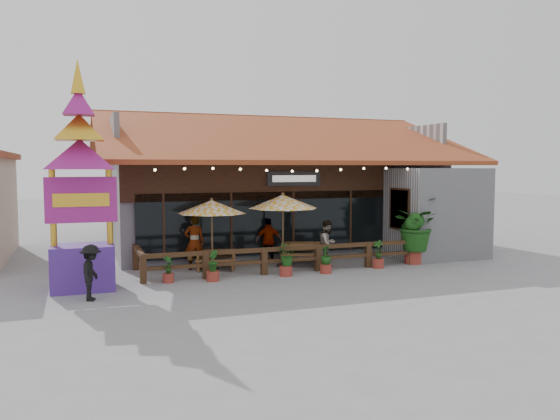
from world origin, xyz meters
name	(u,v)px	position (x,y,z in m)	size (l,w,h in m)	color
ground	(325,267)	(0.00, 0.00, 0.00)	(100.00, 100.00, 0.00)	gray
restaurant_building	(271,197)	(0.26, 6.61, 2.21)	(15.50, 14.73, 6.09)	silver
patio_railing	(269,255)	(-2.25, -0.27, 0.61)	(10.00, 2.60, 0.92)	#442A18
umbrella_left	(212,207)	(-3.95, 0.92, 2.24)	(3.15, 3.15, 2.57)	brown
umbrella_right	(283,202)	(-1.35, 0.75, 2.37)	(2.95, 2.95, 2.72)	brown
picnic_table_left	(216,257)	(-3.80, 1.00, 0.46)	(1.70, 1.56, 0.69)	brown
picnic_table_right	(304,250)	(-0.50, 0.73, 0.56)	(2.16, 2.03, 0.83)	brown
thai_sign_tower	(80,160)	(-8.26, -0.78, 3.84)	(2.76, 2.76, 7.27)	#492588
tropical_plant	(414,226)	(3.50, -0.41, 1.42)	(2.17, 2.29, 2.49)	maroon
diner_a	(194,242)	(-4.52, 1.28, 0.98)	(0.71, 0.47, 1.95)	#361E11
diner_b	(328,244)	(0.06, -0.11, 0.86)	(0.84, 0.65, 1.73)	#361E11
diner_c	(269,241)	(-1.60, 1.61, 0.85)	(1.00, 0.42, 1.71)	#361E11
pedestrian	(91,273)	(-8.07, -2.27, 0.77)	(1.00, 0.57, 1.54)	black
planter_a	(168,271)	(-5.74, -0.65, 0.37)	(0.37, 0.36, 0.87)	maroon
planter_b	(213,267)	(-4.38, -0.93, 0.45)	(0.41, 0.41, 1.00)	maroon
planter_c	(286,258)	(-1.89, -0.97, 0.60)	(0.84, 0.85, 1.06)	maroon
planter_d	(326,260)	(-0.44, -1.02, 0.47)	(0.46, 0.46, 0.97)	maroon
planter_e	(378,256)	(1.76, -0.76, 0.43)	(0.42, 0.44, 1.02)	maroon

